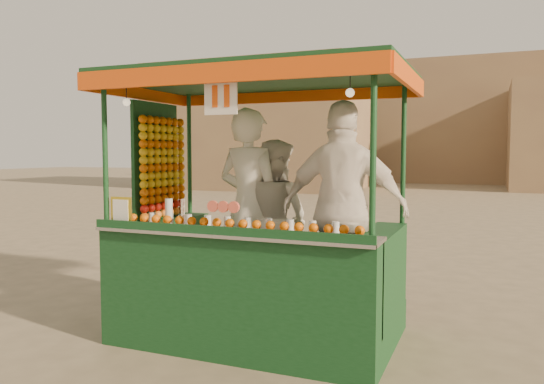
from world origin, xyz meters
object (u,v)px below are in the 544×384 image
at_px(vendor_right, 344,209).
at_px(vendor_left, 250,205).
at_px(juice_cart, 249,254).
at_px(vendor_middle, 274,220).

bearing_deg(vendor_right, vendor_left, -11.19).
distance_m(juice_cart, vendor_left, 0.54).
bearing_deg(vendor_left, juice_cart, 122.20).
relative_size(vendor_middle, vendor_right, 0.83).
relative_size(juice_cart, vendor_left, 1.45).
distance_m(juice_cart, vendor_right, 1.00).
bearing_deg(vendor_right, vendor_middle, -23.28).
height_order(vendor_left, vendor_middle, vendor_left).
distance_m(juice_cart, vendor_middle, 0.53).
relative_size(juice_cart, vendor_middle, 1.72).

